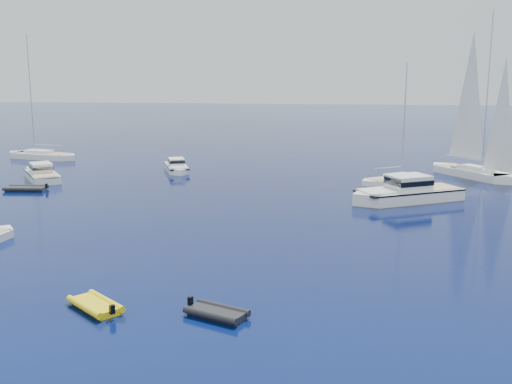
% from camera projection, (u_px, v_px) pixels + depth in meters
% --- Properties ---
extents(ground, '(400.00, 400.00, 0.00)m').
position_uv_depth(ground, '(315.00, 356.00, 26.49)').
color(ground, '#081A51').
rests_on(ground, ground).
extents(motor_cruiser_centre, '(12.38, 9.13, 3.18)m').
position_uv_depth(motor_cruiser_centre, '(406.00, 201.00, 57.77)').
color(motor_cruiser_centre, silver).
rests_on(motor_cruiser_centre, ground).
extents(motor_cruiser_far_l, '(7.83, 9.27, 2.46)m').
position_uv_depth(motor_cruiser_far_l, '(42.00, 179.00, 69.26)').
color(motor_cruiser_far_l, silver).
rests_on(motor_cruiser_far_l, ground).
extents(motor_cruiser_horizon, '(5.13, 8.10, 2.04)m').
position_uv_depth(motor_cruiser_horizon, '(177.00, 171.00, 74.89)').
color(motor_cruiser_horizon, white).
rests_on(motor_cruiser_horizon, ground).
extents(sailboat_centre, '(8.98, 7.08, 13.51)m').
position_uv_depth(sailboat_centre, '(395.00, 183.00, 67.07)').
color(sailboat_centre, white).
rests_on(sailboat_centre, ground).
extents(sailboat_sails_r, '(10.37, 12.67, 19.28)m').
position_uv_depth(sailboat_sails_r, '(472.00, 177.00, 71.06)').
color(sailboat_sails_r, white).
rests_on(sailboat_sails_r, ground).
extents(sailboat_far_l, '(12.38, 6.05, 17.61)m').
position_uv_depth(sailboat_far_l, '(42.00, 159.00, 85.55)').
color(sailboat_far_l, silver).
rests_on(sailboat_far_l, ground).
extents(tender_yellow, '(3.95, 3.75, 0.95)m').
position_uv_depth(tender_yellow, '(96.00, 309.00, 31.68)').
color(tender_yellow, yellow).
rests_on(tender_yellow, ground).
extents(tender_grey_near, '(3.74, 2.98, 0.95)m').
position_uv_depth(tender_grey_near, '(217.00, 317.00, 30.69)').
color(tender_grey_near, black).
rests_on(tender_grey_near, ground).
extents(tender_grey_far, '(4.54, 2.70, 0.95)m').
position_uv_depth(tender_grey_far, '(26.00, 190.00, 62.87)').
color(tender_grey_far, black).
rests_on(tender_grey_far, ground).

